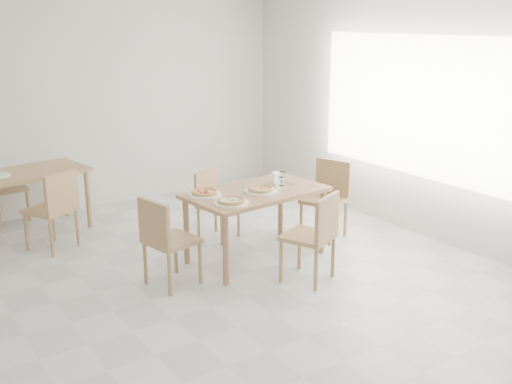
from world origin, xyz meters
TOP-DOWN VIEW (x-y plane):
  - room at (2.98, 0.30)m, footprint 7.28×7.00m
  - main_table at (0.98, 0.72)m, footprint 1.51×0.95m
  - chair_south at (1.11, -0.09)m, footprint 0.58×0.58m
  - chair_north at (0.93, 1.53)m, footprint 0.51×0.51m
  - chair_west at (-0.13, 0.62)m, footprint 0.51×0.51m
  - chair_east at (2.06, 0.82)m, footprint 0.57×0.57m
  - plate_margherita at (0.99, 0.65)m, footprint 0.33×0.33m
  - plate_mushroom at (0.52, 0.48)m, footprint 0.34×0.34m
  - plate_pepperoni at (0.45, 0.87)m, footprint 0.34×0.34m
  - pizza_margherita at (0.99, 0.65)m, footprint 0.26×0.26m
  - pizza_mushroom at (0.52, 0.48)m, footprint 0.28×0.28m
  - pizza_pepperoni at (0.45, 0.87)m, footprint 0.34×0.34m
  - tumbler_a at (1.31, 0.73)m, footprint 0.07×0.07m
  - tumbler_b at (1.44, 0.88)m, footprint 0.08×0.08m
  - napkin_holder at (1.29, 0.81)m, footprint 0.13×0.10m
  - fork_a at (1.58, 0.51)m, footprint 0.04×0.17m
  - fork_b at (1.43, 0.74)m, footprint 0.03×0.18m
  - second_table at (-0.79, 2.90)m, footprint 1.43×0.95m
  - chair_back_s at (-0.70, 2.15)m, footprint 0.60×0.60m
  - chair_back_n at (-0.89, 3.58)m, footprint 0.42×0.42m

SIDE VIEW (x-z plane):
  - chair_north at x=0.93m, z-range 0.06..0.85m
  - chair_back_n at x=-0.89m, z-range 0.07..0.90m
  - chair_west at x=-0.13m, z-range 0.07..0.95m
  - chair_south at x=1.11m, z-range 0.07..0.96m
  - chair_east at x=2.06m, z-range 0.07..0.96m
  - chair_back_s at x=-0.70m, z-range 0.07..0.97m
  - second_table at x=-0.79m, z-range 0.28..1.03m
  - main_table at x=0.98m, z-range 0.29..1.04m
  - fork_a at x=1.58m, z-range 0.75..0.76m
  - fork_b at x=1.43m, z-range 0.75..0.76m
  - plate_margherita at x=0.99m, z-range 0.75..0.77m
  - plate_mushroom at x=0.52m, z-range 0.75..0.77m
  - plate_pepperoni at x=0.45m, z-range 0.75..0.77m
  - pizza_margherita at x=0.99m, z-range 0.76..0.80m
  - pizza_mushroom at x=0.52m, z-range 0.76..0.80m
  - pizza_pepperoni at x=0.45m, z-range 0.77..0.80m
  - tumbler_a at x=1.31m, z-range 0.75..0.84m
  - tumbler_b at x=1.44m, z-range 0.75..0.85m
  - napkin_holder at x=1.29m, z-range 0.75..0.88m
  - room at x=2.98m, z-range -2.00..5.00m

